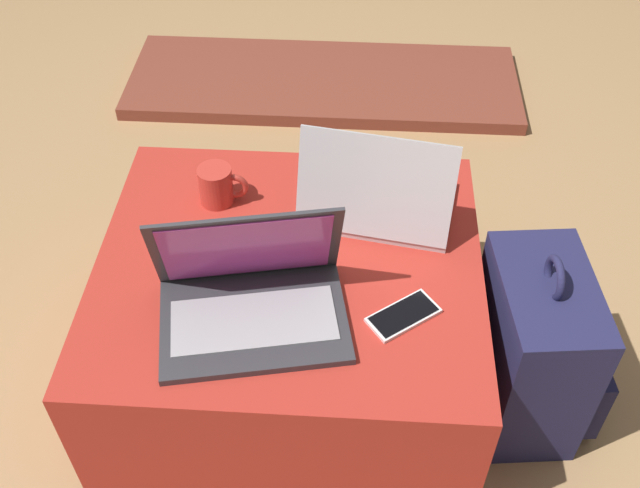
% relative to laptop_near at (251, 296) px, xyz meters
% --- Properties ---
extents(ground_plane, '(14.00, 14.00, 0.00)m').
position_rel_laptop_near_xyz_m(ground_plane, '(0.06, 0.14, -0.44)').
color(ground_plane, tan).
extents(ottoman, '(0.82, 0.74, 0.39)m').
position_rel_laptop_near_xyz_m(ottoman, '(0.06, 0.14, -0.25)').
color(ottoman, maroon).
rests_on(ottoman, ground_plane).
extents(laptop_near, '(0.40, 0.32, 0.25)m').
position_rel_laptop_near_xyz_m(laptop_near, '(0.00, 0.00, 0.00)').
color(laptop_near, '#333338').
rests_on(laptop_near, ottoman).
extents(laptop_far, '(0.36, 0.28, 0.24)m').
position_rel_laptop_near_xyz_m(laptop_far, '(0.24, 0.30, -0.00)').
color(laptop_far, silver).
rests_on(laptop_far, ottoman).
extents(cell_phone, '(0.15, 0.14, 0.01)m').
position_rel_laptop_near_xyz_m(cell_phone, '(0.30, 0.01, -0.05)').
color(cell_phone, white).
rests_on(cell_phone, ottoman).
extents(backpack, '(0.28, 0.34, 0.48)m').
position_rel_laptop_near_xyz_m(backpack, '(0.61, 0.09, -0.24)').
color(backpack, '#23234C').
rests_on(backpack, ground_plane).
extents(coffee_mug, '(0.11, 0.08, 0.09)m').
position_rel_laptop_near_xyz_m(coffee_mug, '(-0.12, 0.33, -0.01)').
color(coffee_mug, red).
rests_on(coffee_mug, ottoman).
extents(fireplace_hearth, '(1.40, 0.50, 0.04)m').
position_rel_laptop_near_xyz_m(fireplace_hearth, '(0.06, 1.40, -0.42)').
color(fireplace_hearth, brown).
rests_on(fireplace_hearth, ground_plane).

